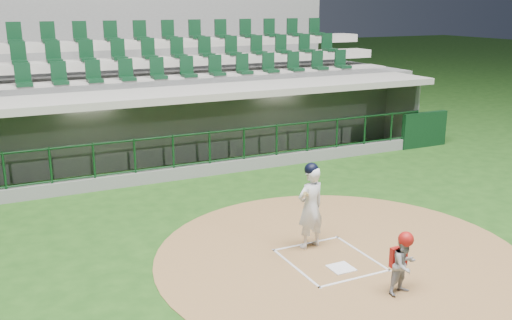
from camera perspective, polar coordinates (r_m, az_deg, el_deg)
The scene contains 8 objects.
ground at distance 11.39m, azimuth 6.51°, elevation -9.38°, with size 120.00×120.00×0.00m, color #1A4012.
dirt_circle at distance 11.39m, azimuth 8.35°, elevation -9.42°, with size 7.20×7.20×0.01m, color brown.
home_plate at distance 10.86m, azimuth 8.51°, elevation -10.63°, with size 0.43×0.43×0.02m, color white.
batter_box_chalk at distance 11.16m, azimuth 7.34°, elevation -9.87°, with size 1.55×1.80×0.01m.
dugout_structure at distance 17.85m, azimuth -6.64°, elevation 3.04°, with size 16.40×3.70×3.00m.
seating_deck at distance 20.66m, azimuth -9.72°, elevation 5.91°, with size 17.00×6.72×5.15m.
batter at distance 11.35m, azimuth 5.47°, elevation -4.55°, with size 0.87×0.89×1.76m.
catcher at distance 9.99m, azimuth 14.57°, elevation -9.91°, with size 0.56×0.47×1.11m.
Camera 1 is at (-5.61, -8.69, 4.76)m, focal length 40.00 mm.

